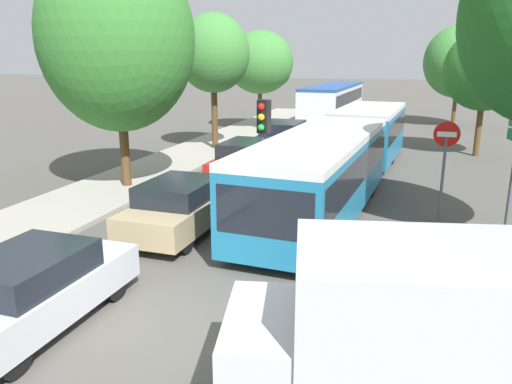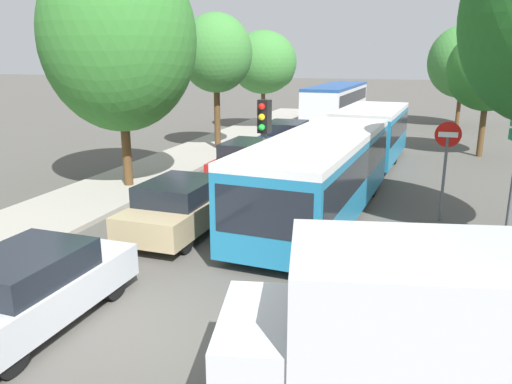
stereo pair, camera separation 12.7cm
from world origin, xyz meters
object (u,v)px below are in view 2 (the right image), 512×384
(articulated_bus, at_px, (346,150))
(white_van, at_px, (436,331))
(tree_right_mid, at_px, (489,70))
(queued_car_red, at_px, (250,160))
(city_bus_rear, at_px, (337,99))
(tree_right_far, at_px, (463,62))
(queued_car_silver, at_px, (31,288))
(tree_left_distant, at_px, (265,64))
(queued_car_navy, at_px, (286,137))
(tree_left_mid, at_px, (119,38))
(traffic_light, at_px, (264,133))
(tree_left_far, at_px, (215,55))
(queued_car_tan, at_px, (181,206))
(no_entry_sign, at_px, (446,156))

(articulated_bus, height_order, white_van, articulated_bus)
(tree_right_mid, bearing_deg, queued_car_red, -138.52)
(city_bus_rear, xyz_separation_m, tree_right_mid, (8.70, -12.36, 2.48))
(tree_right_far, bearing_deg, queued_car_silver, -106.07)
(city_bus_rear, relative_size, tree_left_distant, 1.93)
(queued_car_navy, relative_size, tree_left_mid, 0.55)
(traffic_light, relative_size, tree_left_mid, 0.42)
(queued_car_navy, xyz_separation_m, tree_right_mid, (8.79, 2.09, 3.15))
(tree_left_far, distance_m, tree_left_distant, 7.65)
(articulated_bus, relative_size, white_van, 3.06)
(city_bus_rear, relative_size, tree_right_far, 1.79)
(white_van, height_order, traffic_light, traffic_light)
(articulated_bus, height_order, tree_right_mid, tree_right_mid)
(queued_car_tan, relative_size, traffic_light, 1.22)
(queued_car_tan, height_order, white_van, white_van)
(city_bus_rear, distance_m, queued_car_navy, 14.47)
(articulated_bus, bearing_deg, white_van, 17.62)
(white_van, distance_m, tree_left_distant, 26.34)
(articulated_bus, relative_size, tree_left_far, 2.49)
(tree_right_far, bearing_deg, tree_right_mid, -88.01)
(queued_car_navy, bearing_deg, tree_right_mid, -75.32)
(city_bus_rear, distance_m, queued_car_tan, 26.12)
(queued_car_tan, xyz_separation_m, tree_right_mid, (8.57, 13.75, 3.20))
(queued_car_silver, distance_m, tree_left_mid, 10.31)
(queued_car_silver, distance_m, queued_car_navy, 16.77)
(white_van, distance_m, traffic_light, 8.37)
(tree_left_distant, xyz_separation_m, tree_right_far, (11.71, 5.51, 0.12))
(queued_car_red, relative_size, tree_left_far, 0.66)
(city_bus_rear, xyz_separation_m, queued_car_silver, (-0.19, -31.21, -0.74))
(white_van, distance_m, tree_right_far, 30.06)
(tree_left_far, bearing_deg, queued_car_tan, -72.10)
(queued_car_navy, height_order, traffic_light, traffic_light)
(no_entry_sign, xyz_separation_m, tree_left_distant, (-10.06, 15.81, 2.19))
(tree_right_mid, bearing_deg, queued_car_silver, -115.25)
(city_bus_rear, distance_m, tree_left_mid, 23.15)
(queued_car_silver, distance_m, tree_right_mid, 21.10)
(queued_car_tan, bearing_deg, tree_left_far, 19.21)
(queued_car_red, relative_size, traffic_light, 1.27)
(queued_car_red, bearing_deg, tree_left_mid, 125.54)
(tree_right_mid, relative_size, tree_right_far, 0.89)
(tree_left_mid, bearing_deg, queued_car_navy, 66.10)
(traffic_light, distance_m, tree_right_far, 23.78)
(white_van, height_order, tree_left_distant, tree_left_distant)
(articulated_bus, xyz_separation_m, city_bus_rear, (-3.59, 20.28, 0.06))
(queued_car_red, bearing_deg, articulated_bus, -92.18)
(queued_car_navy, bearing_deg, no_entry_sign, -140.22)
(queued_car_tan, bearing_deg, white_van, -129.80)
(queued_car_red, xyz_separation_m, no_entry_sign, (6.69, -2.91, 1.12))
(articulated_bus, height_order, tree_right_far, tree_right_far)
(city_bus_rear, bearing_deg, tree_right_mid, -142.36)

